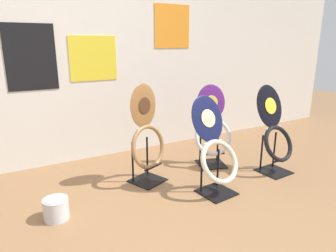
{
  "coord_description": "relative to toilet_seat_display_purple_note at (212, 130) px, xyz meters",
  "views": [
    {
      "loc": [
        -0.7,
        -1.11,
        1.26
      ],
      "look_at": [
        0.56,
        1.1,
        0.55
      ],
      "focal_mm": 32.0,
      "sensor_mm": 36.0,
      "label": 1
    }
  ],
  "objects": [
    {
      "name": "wall_back",
      "position": [
        -1.18,
        0.86,
        0.92
      ],
      "size": [
        8.0,
        0.07,
        2.6
      ],
      "color": "silver",
      "rests_on": "ground_plane"
    },
    {
      "name": "toilet_seat_display_purple_note",
      "position": [
        0.0,
        0.0,
        0.0
      ],
      "size": [
        0.43,
        0.35,
        0.85
      ],
      "color": "black",
      "rests_on": "ground_plane"
    },
    {
      "name": "toilet_seat_display_navy_moon",
      "position": [
        -0.36,
        -0.51,
        -0.01
      ],
      "size": [
        0.41,
        0.41,
        0.83
      ],
      "color": "black",
      "rests_on": "ground_plane"
    },
    {
      "name": "toilet_seat_display_woodgrain",
      "position": [
        -0.77,
        -0.03,
        0.06
      ],
      "size": [
        0.43,
        0.36,
        0.92
      ],
      "color": "black",
      "rests_on": "ground_plane"
    },
    {
      "name": "toilet_seat_display_jazz_black",
      "position": [
        0.43,
        -0.44,
        0.03
      ],
      "size": [
        0.38,
        0.36,
        0.87
      ],
      "color": "black",
      "rests_on": "ground_plane"
    },
    {
      "name": "paint_can",
      "position": [
        -1.63,
        -0.26,
        -0.29
      ],
      "size": [
        0.18,
        0.18,
        0.16
      ],
      "color": "silver",
      "rests_on": "ground_plane"
    }
  ]
}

